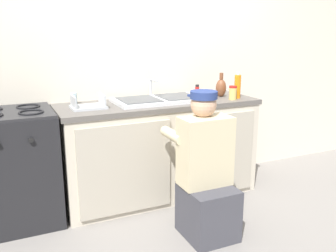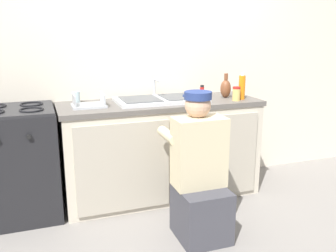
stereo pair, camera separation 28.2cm
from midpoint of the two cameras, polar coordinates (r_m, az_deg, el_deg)
ground_plane at (r=3.41m, az=3.00°, el=-12.29°), size 12.00×12.00×0.00m
back_wall at (r=3.66m, az=-0.68°, el=10.02°), size 6.00×0.10×2.50m
counter_cabinet at (r=3.49m, az=1.27°, el=-3.95°), size 1.78×0.62×0.86m
countertop at (r=3.39m, az=1.26°, el=3.37°), size 1.82×0.62×0.04m
sink_double_basin at (r=3.38m, az=1.25°, el=4.06°), size 0.80×0.44×0.19m
stove_range at (r=3.29m, az=-19.60°, el=-5.39°), size 0.63×0.62×0.94m
plumber_person at (r=2.82m, az=7.74°, el=-7.99°), size 0.42×0.61×1.10m
vase_decorative at (r=3.64m, az=11.00°, el=5.67°), size 0.10×0.10×0.23m
condiment_jar at (r=3.50m, az=12.68°, el=4.81°), size 0.07×0.07×0.13m
water_glass at (r=3.38m, az=-11.45°, el=4.30°), size 0.06×0.06×0.10m
dish_rack_tray at (r=3.18m, az=-9.50°, el=3.31°), size 0.28×0.22×0.11m
soap_bottle_orange at (r=3.57m, az=13.44°, el=5.76°), size 0.06×0.06×0.25m
spice_bottle_red at (r=3.71m, az=7.40°, el=5.37°), size 0.04×0.04×0.10m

